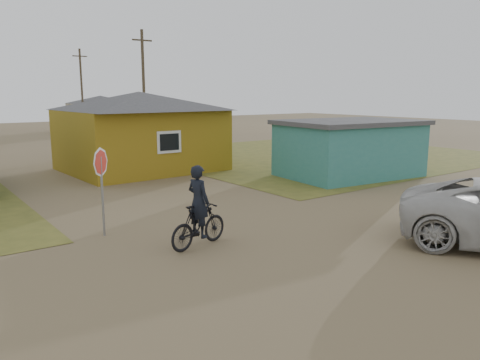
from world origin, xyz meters
name	(u,v)px	position (x,y,z in m)	size (l,w,h in m)	color
ground	(294,254)	(0.00, 0.00, 0.00)	(120.00, 120.00, 0.00)	#786445
grass_ne	(316,154)	(14.00, 13.00, 0.01)	(20.00, 18.00, 0.00)	olive
house_yellow	(140,130)	(2.50, 14.00, 2.00)	(7.72, 6.76, 3.90)	olive
shed_turquoise	(349,148)	(9.50, 6.50, 1.31)	(6.71, 4.93, 2.60)	teal
house_beige_east	(101,113)	(10.00, 40.00, 1.86)	(6.95, 6.05, 3.60)	gray
utility_pole_near	(144,89)	(6.50, 22.00, 4.14)	(1.40, 0.20, 8.00)	#4B3E2D
utility_pole_far	(82,90)	(7.50, 38.00, 4.14)	(1.40, 0.20, 8.00)	#4B3E2D
stop_sign	(101,171)	(-3.13, 4.15, 1.78)	(0.75, 0.32, 2.41)	gray
cyclist	(199,217)	(-1.54, 1.84, 0.76)	(1.91, 0.92, 2.08)	black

